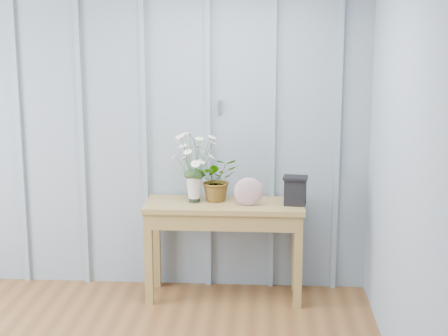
# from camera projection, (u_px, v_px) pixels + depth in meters

# --- Properties ---
(room_shell) EXTENTS (4.00, 4.50, 2.50)m
(room_shell) POSITION_uv_depth(u_px,v_px,m) (57.00, 39.00, 3.92)
(room_shell) COLOR gray
(room_shell) RESTS_ON ground
(sideboard) EXTENTS (1.20, 0.45, 0.75)m
(sideboard) POSITION_uv_depth(u_px,v_px,m) (224.00, 217.00, 5.20)
(sideboard) COLOR olive
(sideboard) RESTS_ON ground
(daisy_vase) EXTENTS (0.39, 0.29, 0.55)m
(daisy_vase) POSITION_uv_depth(u_px,v_px,m) (194.00, 157.00, 5.14)
(daisy_vase) COLOR black
(daisy_vase) RESTS_ON sideboard
(spider_plant) EXTENTS (0.36, 0.33, 0.34)m
(spider_plant) POSITION_uv_depth(u_px,v_px,m) (217.00, 179.00, 5.22)
(spider_plant) COLOR #1D3617
(spider_plant) RESTS_ON sideboard
(felt_disc_vessel) EXTENTS (0.22, 0.06, 0.22)m
(felt_disc_vessel) POSITION_uv_depth(u_px,v_px,m) (249.00, 192.00, 5.07)
(felt_disc_vessel) COLOR #84415E
(felt_disc_vessel) RESTS_ON sideboard
(carved_box) EXTENTS (0.19, 0.16, 0.22)m
(carved_box) POSITION_uv_depth(u_px,v_px,m) (295.00, 190.00, 5.10)
(carved_box) COLOR black
(carved_box) RESTS_ON sideboard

